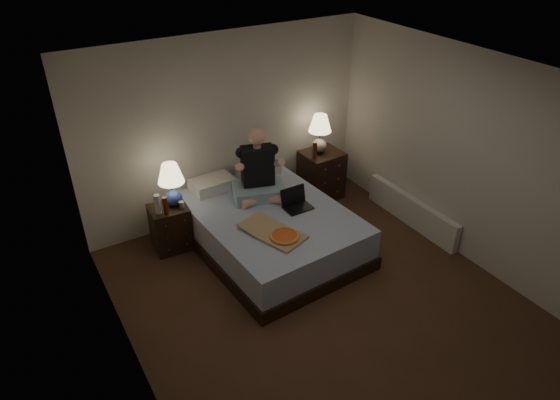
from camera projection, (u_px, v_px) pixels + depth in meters
floor at (322, 301)px, 5.54m from camera, size 4.00×4.50×0.00m
ceiling at (335, 81)px, 4.24m from camera, size 4.00×4.50×0.00m
wall_back at (227, 128)px, 6.54m from camera, size 4.00×0.00×2.50m
wall_front at (530, 362)px, 3.24m from camera, size 4.00×0.00×2.50m
wall_left at (125, 274)px, 4.01m from camera, size 0.00×4.50×2.50m
wall_right at (468, 159)px, 5.77m from camera, size 0.00×4.50×2.50m
bed at (270, 229)px, 6.26m from camera, size 1.76×2.28×0.55m
nightstand_left at (171, 227)px, 6.26m from camera, size 0.48×0.44×0.59m
nightstand_right at (321, 175)px, 7.32m from camera, size 0.57×0.51×0.72m
lamp_left at (172, 185)px, 6.01m from camera, size 0.39×0.39×0.56m
lamp_right at (320, 134)px, 7.01m from camera, size 0.32×0.32×0.56m
water_bottle at (158, 204)px, 5.93m from camera, size 0.07×0.07×0.25m
soda_can at (181, 205)px, 6.05m from camera, size 0.07×0.07×0.10m
beer_bottle_left at (165, 206)px, 5.92m from camera, size 0.06×0.06×0.23m
beer_bottle_right at (315, 150)px, 6.94m from camera, size 0.06×0.06×0.23m
person at (258, 164)px, 6.18m from camera, size 0.79×0.70×0.93m
laptop at (298, 200)px, 6.11m from camera, size 0.34×0.28×0.24m
pizza_box at (284, 237)px, 5.59m from camera, size 0.63×0.85×0.08m
radiator at (411, 211)px, 6.76m from camera, size 0.10×1.60×0.40m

